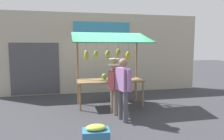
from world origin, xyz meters
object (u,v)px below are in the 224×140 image
at_px(shopper_in_striped_shirt, 114,85).
at_px(vendor_with_sunhat, 114,75).
at_px(shopper_with_shopping_bag, 123,85).
at_px(produce_crate_near, 96,136).
at_px(market_stall, 110,60).

bearing_deg(shopper_in_striped_shirt, vendor_with_sunhat, -22.47).
relative_size(vendor_with_sunhat, shopper_in_striped_shirt, 1.05).
relative_size(shopper_with_shopping_bag, produce_crate_near, 2.99).
bearing_deg(shopper_with_shopping_bag, market_stall, -9.56).
xyz_separation_m(market_stall, shopper_in_striped_shirt, (0.06, 0.96, -0.66)).
xyz_separation_m(vendor_with_sunhat, shopper_with_shopping_bag, (0.28, 2.29, 0.06)).
distance_m(vendor_with_sunhat, shopper_in_striped_shirt, 1.71).
xyz_separation_m(shopper_with_shopping_bag, shopper_in_striped_shirt, (0.10, -0.62, -0.11)).
relative_size(market_stall, vendor_with_sunhat, 1.58).
bearing_deg(shopper_with_shopping_bag, produce_crate_near, 133.24).
bearing_deg(market_stall, shopper_in_striped_shirt, 86.53).
height_order(shopper_with_shopping_bag, shopper_in_striped_shirt, shopper_with_shopping_bag).
xyz_separation_m(vendor_with_sunhat, produce_crate_near, (1.20, 3.57, -0.72)).
bearing_deg(shopper_with_shopping_bag, shopper_in_striped_shirt, -1.81).
xyz_separation_m(market_stall, shopper_with_shopping_bag, (-0.04, 1.58, -0.55)).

